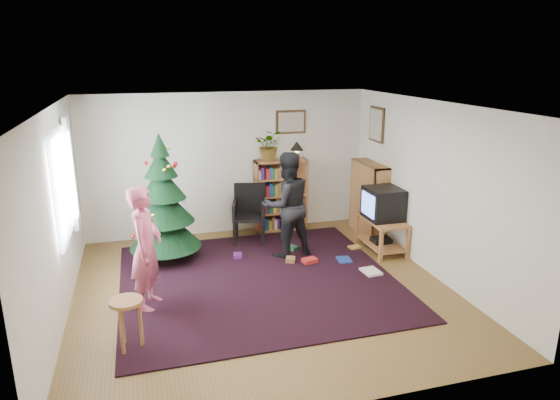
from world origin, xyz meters
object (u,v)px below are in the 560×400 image
object	(u,v)px
picture_back	(291,122)
crt_tv	(383,203)
armchair	(248,210)
table_lamp	(297,147)
tv_stand	(382,231)
stool	(127,311)
potted_plant	(270,145)
bookshelf_back	(281,194)
person_standing	(146,248)
christmas_tree	(164,208)
picture_right	(377,124)
bookshelf_right	(369,198)
person_by_chair	(287,205)

from	to	relation	value
picture_back	crt_tv	xyz separation A→B (m)	(1.07, -1.61, -1.15)
armchair	table_lamp	xyz separation A→B (m)	(0.99, 0.36, 0.99)
tv_stand	crt_tv	distance (m)	0.48
stool	potted_plant	xyz separation A→B (m)	(2.47, 3.34, 1.12)
picture_back	stool	distance (m)	4.76
bookshelf_back	person_standing	xyz separation A→B (m)	(-2.42, -2.39, 0.13)
crt_tv	bookshelf_back	bearing A→B (deg)	131.37
christmas_tree	picture_right	bearing A→B (deg)	4.64
bookshelf_right	person_by_chair	distance (m)	1.78
crt_tv	armchair	distance (m)	2.30
tv_stand	person_by_chair	xyz separation A→B (m)	(-1.56, 0.22, 0.52)
bookshelf_back	bookshelf_right	world-z (taller)	same
picture_right	potted_plant	xyz separation A→B (m)	(-1.75, 0.59, -0.37)
picture_right	stool	bearing A→B (deg)	-146.98
person_standing	person_by_chair	xyz separation A→B (m)	(2.16, 1.14, 0.05)
person_by_chair	person_standing	bearing A→B (deg)	17.82
bookshelf_back	crt_tv	distance (m)	1.97
christmas_tree	crt_tv	world-z (taller)	christmas_tree
picture_back	christmas_tree	world-z (taller)	picture_back
bookshelf_right	crt_tv	distance (m)	0.79
bookshelf_right	table_lamp	bearing A→B (deg)	57.92
crt_tv	person_standing	xyz separation A→B (m)	(-3.72, -0.92, -0.01)
tv_stand	table_lamp	distance (m)	2.14
picture_back	person_by_chair	world-z (taller)	picture_back
crt_tv	person_standing	bearing A→B (deg)	-166.07
picture_back	picture_right	bearing A→B (deg)	-28.69
christmas_tree	potted_plant	world-z (taller)	christmas_tree
picture_right	person_standing	distance (m)	4.52
person_by_chair	potted_plant	bearing A→B (deg)	-102.86
bookshelf_back	crt_tv	xyz separation A→B (m)	(1.30, -1.47, 0.14)
crt_tv	potted_plant	distance (m)	2.23
potted_plant	picture_back	bearing A→B (deg)	17.49
potted_plant	bookshelf_back	bearing A→B (deg)	0.00
crt_tv	armchair	world-z (taller)	crt_tv
potted_plant	table_lamp	distance (m)	0.50
picture_back	picture_right	world-z (taller)	picture_right
picture_back	person_standing	world-z (taller)	picture_back
person_standing	table_lamp	world-z (taller)	table_lamp
armchair	person_standing	world-z (taller)	person_standing
bookshelf_back	person_by_chair	distance (m)	1.29
bookshelf_back	potted_plant	xyz separation A→B (m)	(-0.20, 0.00, 0.91)
stool	potted_plant	size ratio (longest dim) A/B	1.07
bookshelf_right	person_standing	bearing A→B (deg)	113.77
picture_back	person_by_chair	xyz separation A→B (m)	(-0.49, -1.39, -1.11)
picture_right	person_standing	world-z (taller)	picture_right
table_lamp	picture_back	bearing A→B (deg)	117.96
stool	table_lamp	world-z (taller)	table_lamp
bookshelf_back	armchair	size ratio (longest dim) A/B	1.34
armchair	potted_plant	distance (m)	1.22
bookshelf_back	person_standing	bearing A→B (deg)	-135.36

